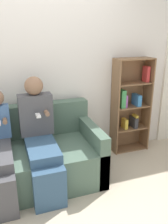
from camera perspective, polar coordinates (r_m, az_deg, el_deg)
The scene contains 6 objects.
ground_plane at distance 2.76m, azimuth -7.49°, elevation -21.69°, with size 14.00×14.00×0.00m, color beige.
back_wall at distance 3.18m, azimuth -12.66°, elevation 9.31°, with size 10.00×0.06×2.55m.
couch at distance 3.02m, azimuth -15.23°, elevation -11.23°, with size 1.93×0.93×0.89m.
adult_seated at distance 2.79m, azimuth -10.56°, elevation -5.20°, with size 0.40×0.87×1.29m.
child_seated at distance 2.76m, azimuth -19.35°, elevation -7.99°, with size 0.26×0.89×1.16m.
bookshelf at distance 3.64m, azimuth 10.95°, elevation 1.67°, with size 0.56×0.26×1.42m.
Camera 1 is at (-0.37, -2.05, 1.81)m, focal length 38.00 mm.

